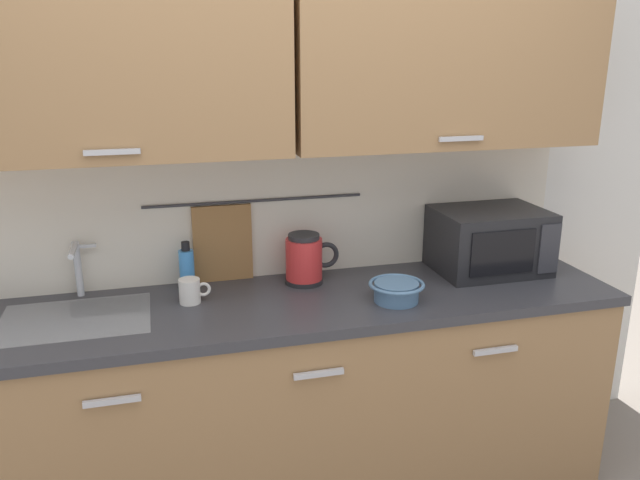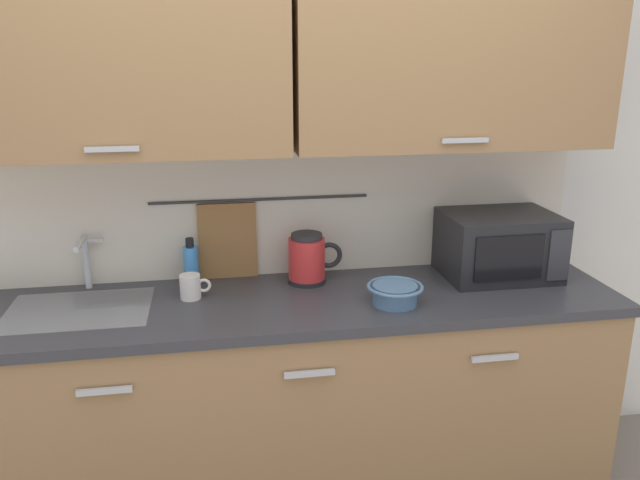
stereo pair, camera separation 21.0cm
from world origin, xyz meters
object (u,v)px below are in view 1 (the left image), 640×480
object	(u,v)px
dish_soap_bottle	(187,268)
mug_near_sink	(190,291)
mixing_bowl	(396,290)
electric_kettle	(305,259)
microwave	(489,240)

from	to	relation	value
dish_soap_bottle	mug_near_sink	world-z (taller)	dish_soap_bottle
mixing_bowl	electric_kettle	bearing A→B (deg)	135.13
dish_soap_bottle	electric_kettle	bearing A→B (deg)	-6.83
microwave	electric_kettle	world-z (taller)	microwave
mug_near_sink	mixing_bowl	bearing A→B (deg)	-13.82
electric_kettle	mixing_bowl	xyz separation A→B (m)	(0.29, -0.29, -0.06)
microwave	mug_near_sink	bearing A→B (deg)	-178.02
electric_kettle	mug_near_sink	xyz separation A→B (m)	(-0.47, -0.10, -0.05)
mug_near_sink	mixing_bowl	world-z (taller)	mug_near_sink
dish_soap_bottle	mug_near_sink	xyz separation A→B (m)	(0.00, -0.16, -0.04)
microwave	dish_soap_bottle	xyz separation A→B (m)	(-1.28, 0.11, -0.05)
microwave	mug_near_sink	world-z (taller)	microwave
electric_kettle	dish_soap_bottle	xyz separation A→B (m)	(-0.47, 0.06, -0.01)
microwave	electric_kettle	bearing A→B (deg)	176.02
electric_kettle	dish_soap_bottle	bearing A→B (deg)	173.17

